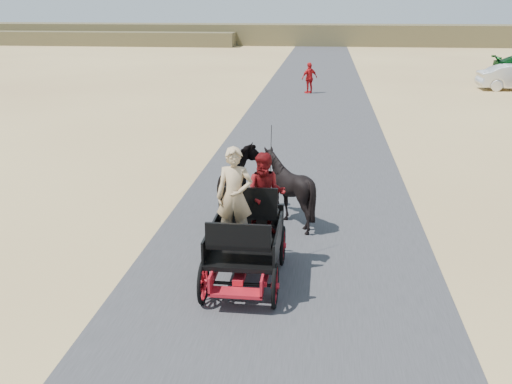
# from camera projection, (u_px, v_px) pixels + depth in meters

# --- Properties ---
(ground) EXTENTS (140.00, 140.00, 0.00)m
(ground) POSITION_uv_depth(u_px,v_px,m) (283.00, 277.00, 10.74)
(ground) COLOR tan
(road) EXTENTS (6.00, 140.00, 0.01)m
(road) POSITION_uv_depth(u_px,v_px,m) (283.00, 277.00, 10.74)
(road) COLOR #38383A
(road) RESTS_ON ground
(ridge_far) EXTENTS (140.00, 6.00, 2.40)m
(ridge_far) POSITION_uv_depth(u_px,v_px,m) (322.00, 35.00, 68.75)
(ridge_far) COLOR brown
(ridge_far) RESTS_ON ground
(ridge_near) EXTENTS (40.00, 4.00, 1.60)m
(ridge_near) POSITION_uv_depth(u_px,v_px,m) (71.00, 38.00, 68.52)
(ridge_near) COLOR brown
(ridge_near) RESTS_ON ground
(carriage) EXTENTS (1.30, 2.40, 0.72)m
(carriage) POSITION_uv_depth(u_px,v_px,m) (246.00, 262.00, 10.51)
(carriage) COLOR black
(carriage) RESTS_ON ground
(horse_left) EXTENTS (0.91, 2.01, 1.70)m
(horse_left) POSITION_uv_depth(u_px,v_px,m) (240.00, 187.00, 13.24)
(horse_left) COLOR black
(horse_left) RESTS_ON ground
(horse_right) EXTENTS (1.37, 1.54, 1.70)m
(horse_right) POSITION_uv_depth(u_px,v_px,m) (287.00, 188.00, 13.12)
(horse_right) COLOR black
(horse_right) RESTS_ON ground
(driver_man) EXTENTS (0.66, 0.43, 1.80)m
(driver_man) POSITION_uv_depth(u_px,v_px,m) (235.00, 197.00, 10.18)
(driver_man) COLOR tan
(driver_man) RESTS_ON carriage
(passenger_woman) EXTENTS (0.77, 0.60, 1.58)m
(passenger_woman) POSITION_uv_depth(u_px,v_px,m) (265.00, 194.00, 10.68)
(passenger_woman) COLOR #660C0F
(passenger_woman) RESTS_ON carriage
(pedestrian) EXTENTS (1.06, 0.94, 1.73)m
(pedestrian) POSITION_uv_depth(u_px,v_px,m) (309.00, 78.00, 32.11)
(pedestrian) COLOR red
(pedestrian) RESTS_ON ground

